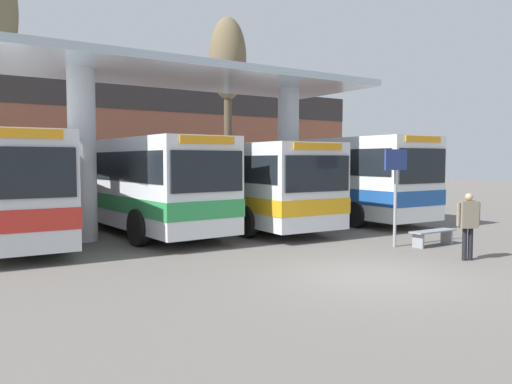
% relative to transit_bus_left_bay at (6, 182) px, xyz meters
% --- Properties ---
extents(ground_plane, '(100.00, 100.00, 0.00)m').
position_rel_transit_bus_left_bay_xyz_m(ground_plane, '(5.96, -10.20, -1.83)').
color(ground_plane, '#605B56').
extents(townhouse_backdrop, '(40.00, 0.58, 7.41)m').
position_rel_transit_bus_left_bay_xyz_m(townhouse_backdrop, '(5.96, 12.37, 2.49)').
color(townhouse_backdrop, brown).
rests_on(townhouse_backdrop, ground_plane).
extents(station_canopy, '(13.01, 5.08, 5.59)m').
position_rel_transit_bus_left_bay_xyz_m(station_canopy, '(5.96, -1.88, 2.74)').
color(station_canopy, silver).
rests_on(station_canopy, ground_plane).
extents(transit_bus_left_bay, '(3.11, 10.96, 3.29)m').
position_rel_transit_bus_left_bay_xyz_m(transit_bus_left_bay, '(0.00, 0.00, 0.00)').
color(transit_bus_left_bay, silver).
rests_on(transit_bus_left_bay, ground_plane).
extents(transit_bus_center_bay, '(3.09, 10.41, 3.23)m').
position_rel_transit_bus_left_bay_xyz_m(transit_bus_center_bay, '(4.11, -0.51, -0.01)').
color(transit_bus_center_bay, silver).
rests_on(transit_bus_center_bay, ground_plane).
extents(transit_bus_right_bay, '(3.18, 11.01, 3.09)m').
position_rel_transit_bus_left_bay_xyz_m(transit_bus_right_bay, '(7.99, -0.86, -0.09)').
color(transit_bus_right_bay, silver).
rests_on(transit_bus_right_bay, ground_plane).
extents(transit_bus_far_right_bay, '(3.07, 10.56, 3.41)m').
position_rel_transit_bus_left_bay_xyz_m(transit_bus_far_right_bay, '(12.67, -1.15, 0.06)').
color(transit_bus_far_right_bay, white).
rests_on(transit_bus_far_right_bay, ground_plane).
extents(waiting_bench_near_pillar, '(1.64, 0.44, 0.46)m').
position_rel_transit_bus_left_bay_xyz_m(waiting_bench_near_pillar, '(10.34, -8.48, -1.49)').
color(waiting_bench_near_pillar, gray).
rests_on(waiting_bench_near_pillar, ground_plane).
extents(info_sign_platform, '(0.90, 0.09, 2.85)m').
position_rel_transit_bus_left_bay_xyz_m(info_sign_platform, '(9.28, -7.96, 0.21)').
color(info_sign_platform, gray).
rests_on(info_sign_platform, ground_plane).
extents(pedestrian_waiting, '(0.60, 0.42, 1.70)m').
position_rel_transit_bus_left_bay_xyz_m(pedestrian_waiting, '(9.28, -10.33, -0.79)').
color(pedestrian_waiting, black).
rests_on(pedestrian_waiting, ground_plane).
extents(poplar_tree_behind_left, '(1.90, 1.90, 9.80)m').
position_rel_transit_bus_left_bay_xyz_m(poplar_tree_behind_left, '(10.91, 4.53, 5.58)').
color(poplar_tree_behind_left, '#473A2B').
rests_on(poplar_tree_behind_left, ground_plane).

